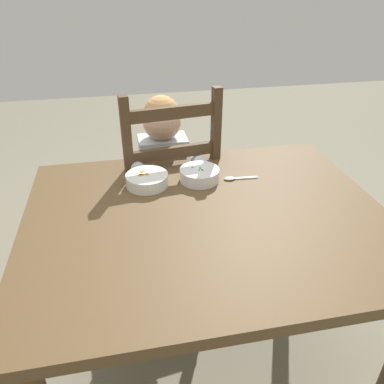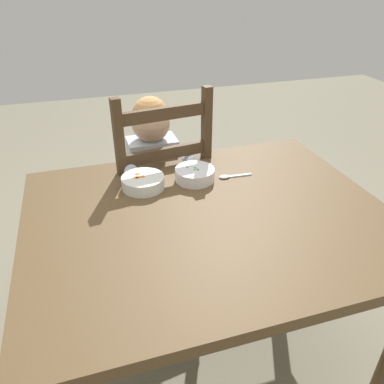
# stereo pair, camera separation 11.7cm
# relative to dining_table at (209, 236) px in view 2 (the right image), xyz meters

# --- Properties ---
(ground_plane) EXTENTS (8.00, 8.00, 0.00)m
(ground_plane) POSITION_rel_dining_table_xyz_m (0.00, 0.00, -0.63)
(ground_plane) COLOR gray
(dining_table) EXTENTS (1.23, 0.98, 0.73)m
(dining_table) POSITION_rel_dining_table_xyz_m (0.00, 0.00, 0.00)
(dining_table) COLOR brown
(dining_table) RESTS_ON ground
(dining_chair) EXTENTS (0.47, 0.47, 1.04)m
(dining_chair) POSITION_rel_dining_table_xyz_m (-0.07, 0.54, -0.14)
(dining_chair) COLOR #483420
(dining_chair) RESTS_ON ground
(child_figure) EXTENTS (0.32, 0.31, 0.98)m
(child_figure) POSITION_rel_dining_table_xyz_m (-0.08, 0.53, 0.02)
(child_figure) COLOR silver
(child_figure) RESTS_ON ground
(bowl_of_peas) EXTENTS (0.16, 0.16, 0.05)m
(bowl_of_peas) POSITION_rel_dining_table_xyz_m (0.02, 0.24, 0.13)
(bowl_of_peas) COLOR white
(bowl_of_peas) RESTS_ON dining_table
(bowl_of_carrots) EXTENTS (0.16, 0.16, 0.05)m
(bowl_of_carrots) POSITION_rel_dining_table_xyz_m (-0.18, 0.24, 0.12)
(bowl_of_carrots) COLOR white
(bowl_of_carrots) RESTS_ON dining_table
(spoon) EXTENTS (0.14, 0.03, 0.01)m
(spoon) POSITION_rel_dining_table_xyz_m (0.16, 0.22, 0.10)
(spoon) COLOR silver
(spoon) RESTS_ON dining_table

